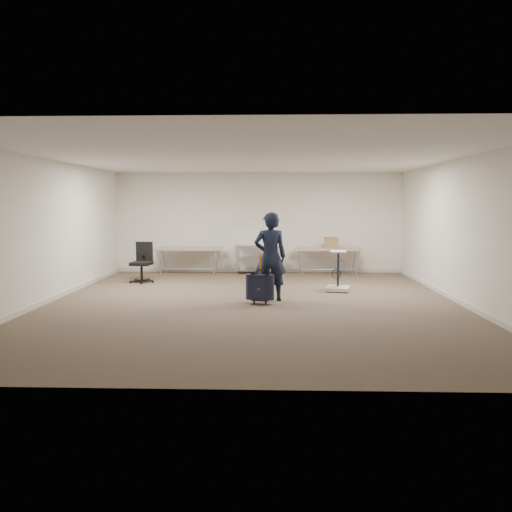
{
  "coord_description": "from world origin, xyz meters",
  "views": [
    {
      "loc": [
        0.37,
        -9.51,
        1.93
      ],
      "look_at": [
        0.06,
        0.3,
        0.9
      ],
      "focal_mm": 35.0,
      "sensor_mm": 36.0,
      "label": 1
    }
  ],
  "objects": [
    {
      "name": "suitcase",
      "position": [
        0.15,
        -0.04,
        0.33
      ],
      "size": [
        0.39,
        0.26,
        0.98
      ],
      "color": "black",
      "rests_on": "ground"
    },
    {
      "name": "person",
      "position": [
        0.34,
        0.33,
        0.88
      ],
      "size": [
        0.69,
        0.5,
        1.77
      ],
      "primitive_type": "imported",
      "rotation": [
        0.0,
        0.0,
        3.26
      ],
      "color": "black",
      "rests_on": "ground"
    },
    {
      "name": "wire_shelf",
      "position": [
        0.0,
        4.2,
        0.44
      ],
      "size": [
        1.22,
        0.47,
        0.8
      ],
      "color": "silver",
      "rests_on": "ground"
    },
    {
      "name": "folding_table_right",
      "position": [
        1.9,
        3.95,
        0.68
      ],
      "size": [
        1.8,
        0.75,
        0.73
      ],
      "color": "tan",
      "rests_on": "ground"
    },
    {
      "name": "ground",
      "position": [
        0.0,
        0.0,
        0.0
      ],
      "size": [
        9.0,
        9.0,
        0.0
      ],
      "primitive_type": "plane",
      "color": "#483C2B",
      "rests_on": "ground"
    },
    {
      "name": "folding_table_left",
      "position": [
        -1.9,
        3.95,
        0.68
      ],
      "size": [
        1.8,
        0.75,
        0.73
      ],
      "color": "tan",
      "rests_on": "ground"
    },
    {
      "name": "room_shell",
      "position": [
        0.0,
        1.38,
        0.05
      ],
      "size": [
        8.0,
        9.0,
        9.0
      ],
      "color": "silver",
      "rests_on": "ground"
    },
    {
      "name": "equipment_cart",
      "position": [
        1.83,
        1.45,
        0.24
      ],
      "size": [
        0.58,
        0.58,
        0.9
      ],
      "color": "beige",
      "rests_on": "ground"
    },
    {
      "name": "cardboard_box",
      "position": [
        1.98,
        4.01,
        0.87
      ],
      "size": [
        0.41,
        0.33,
        0.29
      ],
      "primitive_type": "cube",
      "rotation": [
        0.0,
        0.0,
        -0.1
      ],
      "color": "#A5774D",
      "rests_on": "folding_table_right"
    },
    {
      "name": "office_chair",
      "position": [
        -2.82,
        2.56,
        0.3
      ],
      "size": [
        0.6,
        0.6,
        0.99
      ],
      "color": "black",
      "rests_on": "ground"
    }
  ]
}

